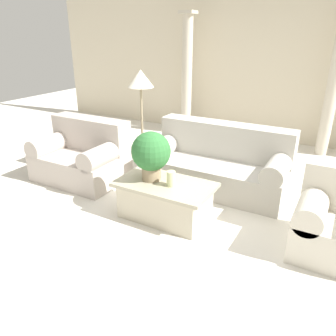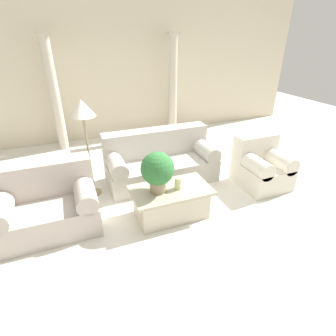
% 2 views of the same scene
% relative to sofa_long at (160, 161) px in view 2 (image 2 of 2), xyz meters
% --- Properties ---
extents(ground_plane, '(16.00, 16.00, 0.00)m').
position_rel_sofa_long_xyz_m(ground_plane, '(-0.15, -0.67, -0.35)').
color(ground_plane, silver).
extents(wall_back, '(10.00, 0.06, 3.20)m').
position_rel_sofa_long_xyz_m(wall_back, '(-0.15, 2.61, 1.25)').
color(wall_back, beige).
rests_on(wall_back, ground_plane).
extents(sofa_long, '(1.91, 0.86, 0.88)m').
position_rel_sofa_long_xyz_m(sofa_long, '(0.00, 0.00, 0.00)').
color(sofa_long, '#B7B2A8').
rests_on(sofa_long, ground_plane).
extents(loveseat, '(1.27, 0.86, 0.88)m').
position_rel_sofa_long_xyz_m(loveseat, '(-1.87, -0.71, 0.01)').
color(loveseat, '#BDB1A7').
rests_on(loveseat, ground_plane).
extents(coffee_table, '(1.12, 0.65, 0.44)m').
position_rel_sofa_long_xyz_m(coffee_table, '(-0.23, -1.10, -0.12)').
color(coffee_table, beige).
rests_on(coffee_table, ground_plane).
extents(potted_plant, '(0.45, 0.45, 0.58)m').
position_rel_sofa_long_xyz_m(potted_plant, '(-0.42, -1.09, 0.42)').
color(potted_plant, '#937F60').
rests_on(potted_plant, coffee_table).
extents(pillar_candle, '(0.10, 0.10, 0.18)m').
position_rel_sofa_long_xyz_m(pillar_candle, '(-0.14, -1.13, 0.18)').
color(pillar_candle, beige).
rests_on(pillar_candle, coffee_table).
extents(floor_lamp, '(0.37, 0.37, 1.56)m').
position_rel_sofa_long_xyz_m(floor_lamp, '(-1.21, -0.09, 1.00)').
color(floor_lamp, gray).
rests_on(floor_lamp, ground_plane).
extents(column_left, '(0.29, 0.29, 2.43)m').
position_rel_sofa_long_xyz_m(column_left, '(-1.60, 2.18, 0.89)').
color(column_left, beige).
rests_on(column_left, ground_plane).
extents(column_right, '(0.29, 0.29, 2.43)m').
position_rel_sofa_long_xyz_m(column_right, '(1.13, 2.18, 0.89)').
color(column_right, beige).
rests_on(column_right, ground_plane).
extents(armchair, '(0.77, 0.82, 0.84)m').
position_rel_sofa_long_xyz_m(armchair, '(1.56, -0.81, 0.01)').
color(armchair, beige).
rests_on(armchair, ground_plane).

